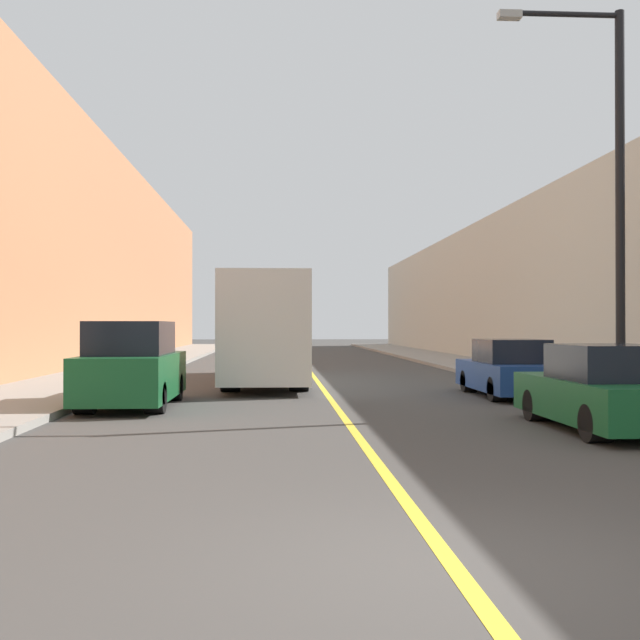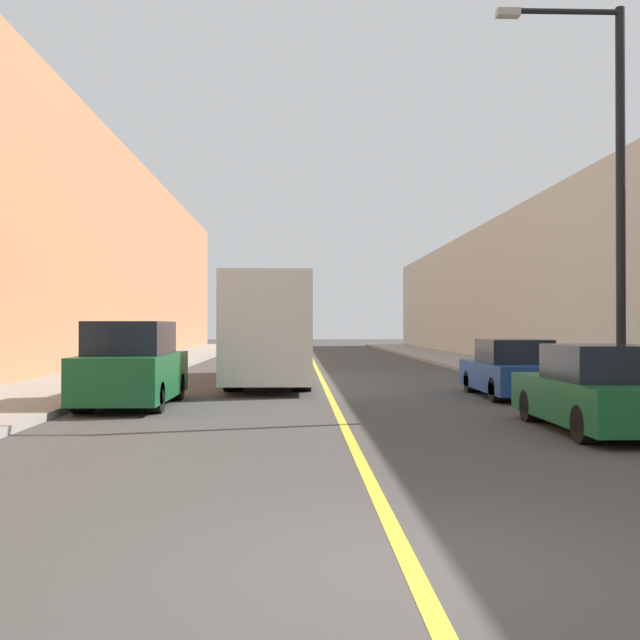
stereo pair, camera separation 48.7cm
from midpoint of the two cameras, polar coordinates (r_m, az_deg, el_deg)
The scene contains 11 objects.
ground_plane at distance 6.10m, azimuth 9.44°, elevation -18.30°, with size 200.00×200.00×0.00m, color #3F3D3A.
sidewalk_left at distance 36.32m, azimuth -12.08°, elevation -3.28°, with size 3.60×72.00×0.16m, color gray.
sidewalk_right at distance 36.79m, azimuth 11.93°, elevation -3.24°, with size 3.60×72.00×0.16m, color gray.
building_row_left at distance 37.31m, azimuth -17.84°, elevation 5.01°, with size 4.00×72.00×10.83m, color #B2724C.
building_row_right at distance 37.88m, azimuth 17.52°, elevation 2.41°, with size 4.00×72.00×7.51m, color #B7B2A3.
road_center_line at distance 35.76m, azimuth 0.01°, elevation -3.45°, with size 0.16×72.00×0.01m, color gold.
bus at distance 24.85m, azimuth -3.14°, elevation -0.63°, with size 2.49×11.10×3.36m.
parked_suv_left at distance 17.86m, azimuth -13.34°, elevation -3.53°, with size 1.88×4.60×1.97m.
car_right_near at distance 14.24m, azimuth 21.51°, elevation -5.17°, with size 1.85×4.44×1.54m.
car_right_mid at distance 20.38m, azimuth 15.06°, elevation -3.78°, with size 1.77×4.39×1.52m.
street_lamp_right at distance 17.61m, azimuth 21.99°, elevation 9.88°, with size 2.79×0.24×8.59m.
Camera 2 is at (-0.89, -5.71, 1.87)m, focal length 42.00 mm.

